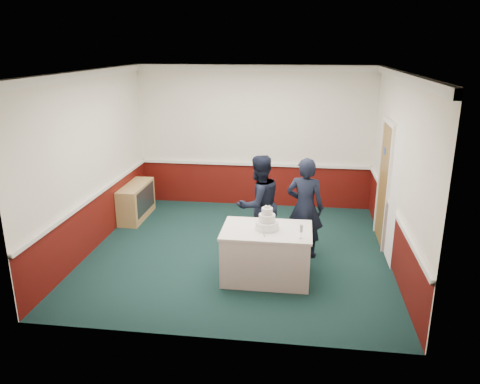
# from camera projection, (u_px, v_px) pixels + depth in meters

# --- Properties ---
(ground) EXTENTS (5.00, 5.00, 0.00)m
(ground) POSITION_uv_depth(u_px,v_px,m) (239.00, 251.00, 8.01)
(ground) COLOR #14302A
(ground) RESTS_ON ground
(room_shell) EXTENTS (5.00, 5.00, 3.00)m
(room_shell) POSITION_uv_depth(u_px,v_px,m) (248.00, 131.00, 7.99)
(room_shell) COLOR white
(room_shell) RESTS_ON ground
(sideboard) EXTENTS (0.41, 1.20, 0.70)m
(sideboard) POSITION_uv_depth(u_px,v_px,m) (136.00, 201.00, 9.47)
(sideboard) COLOR tan
(sideboard) RESTS_ON ground
(cake_table) EXTENTS (1.32, 0.92, 0.79)m
(cake_table) POSITION_uv_depth(u_px,v_px,m) (266.00, 253.00, 7.00)
(cake_table) COLOR white
(cake_table) RESTS_ON ground
(wedding_cake) EXTENTS (0.35, 0.35, 0.36)m
(wedding_cake) POSITION_uv_depth(u_px,v_px,m) (267.00, 222.00, 6.85)
(wedding_cake) COLOR white
(wedding_cake) RESTS_ON cake_table
(cake_knife) EXTENTS (0.06, 0.22, 0.00)m
(cake_knife) POSITION_uv_depth(u_px,v_px,m) (264.00, 234.00, 6.70)
(cake_knife) COLOR silver
(cake_knife) RESTS_ON cake_table
(champagne_flute) EXTENTS (0.05, 0.05, 0.21)m
(champagne_flute) POSITION_uv_depth(u_px,v_px,m) (301.00, 229.00, 6.51)
(champagne_flute) COLOR silver
(champagne_flute) RESTS_ON cake_table
(person_man) EXTENTS (1.04, 1.01, 1.68)m
(person_man) POSITION_uv_depth(u_px,v_px,m) (259.00, 204.00, 7.78)
(person_man) COLOR black
(person_man) RESTS_ON ground
(person_woman) EXTENTS (0.67, 0.50, 1.68)m
(person_woman) POSITION_uv_depth(u_px,v_px,m) (305.00, 208.00, 7.62)
(person_woman) COLOR black
(person_woman) RESTS_ON ground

